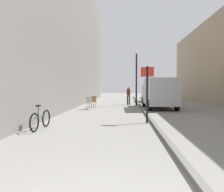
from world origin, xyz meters
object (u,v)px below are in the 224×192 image
object	(u,v)px
pedestrian_main_foreground	(128,94)
parked_car	(150,95)
bicycle_leaning	(41,120)
cafe_chair_by_doorway	(90,102)
lamp_post	(136,74)
delivery_van	(159,92)
street_sign_post	(147,90)
cafe_chair_near_window	(93,101)

from	to	relation	value
pedestrian_main_foreground	parked_car	size ratio (longest dim) A/B	0.39
bicycle_leaning	cafe_chair_by_doorway	world-z (taller)	bicycle_leaning
pedestrian_main_foreground	lamp_post	xyz separation A→B (m)	(0.68, -0.80, 1.76)
delivery_van	cafe_chair_by_doorway	distance (m)	5.32
pedestrian_main_foreground	street_sign_post	size ratio (longest dim) A/B	0.64
pedestrian_main_foreground	cafe_chair_by_doorway	distance (m)	5.19
bicycle_leaning	cafe_chair_by_doorway	size ratio (longest dim) A/B	1.88
lamp_post	cafe_chair_by_doorway	bearing A→B (deg)	-135.44
pedestrian_main_foreground	bicycle_leaning	size ratio (longest dim) A/B	0.94
cafe_chair_by_doorway	pedestrian_main_foreground	bearing A→B (deg)	78.49
lamp_post	cafe_chair_near_window	world-z (taller)	lamp_post
pedestrian_main_foreground	bicycle_leaning	world-z (taller)	pedestrian_main_foreground
bicycle_leaning	cafe_chair_by_doorway	bearing A→B (deg)	87.50
parked_car	lamp_post	world-z (taller)	lamp_post
pedestrian_main_foreground	bicycle_leaning	distance (m)	12.20
cafe_chair_near_window	lamp_post	bearing A→B (deg)	-7.48
street_sign_post	bicycle_leaning	world-z (taller)	street_sign_post
delivery_van	bicycle_leaning	xyz separation A→B (m)	(-5.88, -8.47, -0.85)
delivery_van	lamp_post	xyz separation A→B (m)	(-1.60, 2.37, 1.49)
parked_car	cafe_chair_near_window	distance (m)	8.54
bicycle_leaning	cafe_chair_near_window	size ratio (longest dim) A/B	1.88
cafe_chair_by_doorway	delivery_van	bearing A→B (deg)	34.52
cafe_chair_by_doorway	parked_car	bearing A→B (deg)	79.23
street_sign_post	cafe_chair_by_doorway	bearing A→B (deg)	-41.19
parked_car	cafe_chair_by_doorway	world-z (taller)	parked_car
bicycle_leaning	parked_car	bearing A→B (deg)	71.93
parked_car	lamp_post	size ratio (longest dim) A/B	0.90
lamp_post	bicycle_leaning	bearing A→B (deg)	-111.54
parked_car	street_sign_post	xyz separation A→B (m)	(-1.71, -13.81, 0.83)
delivery_van	cafe_chair_near_window	bearing A→B (deg)	174.74
pedestrian_main_foreground	lamp_post	size ratio (longest dim) A/B	0.35
street_sign_post	cafe_chair_near_window	xyz separation A→B (m)	(-3.55, 7.08, -1.00)
lamp_post	cafe_chair_near_window	size ratio (longest dim) A/B	5.06
parked_car	cafe_chair_by_doorway	distance (m)	9.72
street_sign_post	cafe_chair_near_window	distance (m)	7.98
lamp_post	cafe_chair_by_doorway	xyz separation A→B (m)	(-3.55, -3.49, -2.18)
parked_car	cafe_chair_near_window	world-z (taller)	parked_car
bicycle_leaning	cafe_chair_by_doorway	distance (m)	7.38
delivery_van	lamp_post	world-z (taller)	lamp_post
street_sign_post	bicycle_leaning	xyz separation A→B (m)	(-4.31, -1.68, -1.16)
parked_car	bicycle_leaning	world-z (taller)	parked_car
delivery_van	parked_car	xyz separation A→B (m)	(0.14, 7.02, -0.52)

